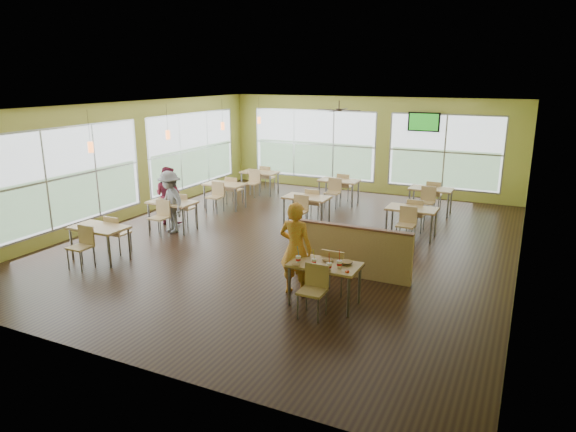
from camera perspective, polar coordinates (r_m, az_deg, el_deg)
The scene contains 20 objects.
room at distance 12.06m, azimuth 0.60°, elevation 4.50°, with size 12.00×12.04×3.20m.
window_bays at distance 15.97m, azimuth -3.38°, elevation 6.71°, with size 9.24×10.24×2.38m.
main_table at distance 8.91m, azimuth 4.11°, elevation -6.02°, with size 1.22×1.52×0.87m.
half_wall_divider at distance 10.23m, azimuth 7.09°, elevation -3.88°, with size 2.40×0.14×1.04m.
dining_tables at distance 14.22m, azimuth -0.33°, elevation 2.19°, with size 6.92×8.72×0.87m.
pendant_lights at distance 14.13m, azimuth -10.21°, elevation 9.36°, with size 0.11×7.31×0.86m.
ceiling_fan at distance 14.65m, azimuth 5.68°, elevation 11.67°, with size 1.25×1.25×0.29m.
tv_backwall at distance 17.00m, azimuth 14.86°, elevation 10.07°, with size 1.00×0.07×0.60m.
man_plaid at distance 9.23m, azimuth 0.85°, elevation -3.67°, with size 0.63×0.42×1.73m, color orange.
patron_maroon at distance 14.08m, azimuth -13.17°, elevation 2.25°, with size 0.76×0.59×1.55m, color maroon.
patron_grey at distance 13.27m, azimuth -12.95°, elevation 1.53°, with size 1.02×0.59×1.58m, color slate.
cup_blue at distance 8.86m, azimuth 1.14°, elevation -4.82°, with size 0.09×0.09×0.34m.
cup_yellow at distance 8.77m, azimuth 2.90°, elevation -5.09°, with size 0.09×0.09×0.31m.
cup_red_near at distance 8.57m, azimuth 4.58°, elevation -5.58°, with size 0.09×0.09×0.34m.
cup_red_far at distance 8.68m, azimuth 5.73°, elevation -5.32°, with size 0.10×0.10×0.35m.
food_basket at distance 8.87m, azimuth 6.45°, elevation -5.17°, with size 0.23×0.23×0.05m.
ketchup_cup at distance 8.52m, azimuth 6.60°, elevation -6.16°, with size 0.07×0.07×0.03m, color #B72300.
wrapper_left at distance 8.75m, azimuth 0.90°, elevation -5.42°, with size 0.15×0.14×0.04m, color #A0774D.
wrapper_mid at distance 8.98m, azimuth 4.46°, elevation -4.88°, with size 0.21×0.19×0.05m, color #A0774D.
wrapper_right at distance 8.55m, azimuth 4.35°, elevation -5.99°, with size 0.15×0.13×0.04m, color #A0774D.
Camera 1 is at (5.00, -10.74, 3.88)m, focal length 32.00 mm.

